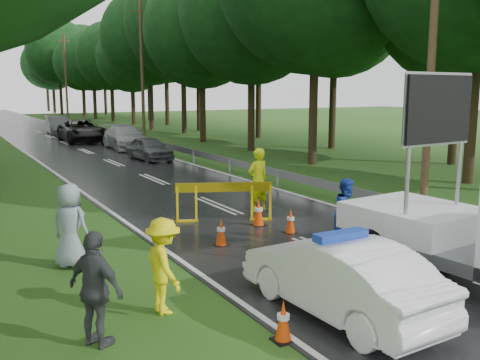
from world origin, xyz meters
TOP-DOWN VIEW (x-y plane):
  - ground at (0.00, 0.00)m, footprint 160.00×160.00m
  - road at (0.00, 30.00)m, footprint 7.00×140.00m
  - guardrail at (3.70, 29.67)m, footprint 0.12×60.06m
  - utility_pole_near at (5.20, 2.00)m, footprint 1.40×0.24m
  - utility_pole_mid at (5.20, 28.00)m, footprint 1.40×0.24m
  - utility_pole_far at (5.20, 54.00)m, footprint 1.40×0.24m
  - police_sedan at (-2.12, -2.73)m, footprint 1.57×4.07m
  - barrier at (-0.80, 4.00)m, footprint 2.60×1.18m
  - officer at (0.73, 4.64)m, footprint 0.79×0.57m
  - civilian at (0.80, 0.50)m, footprint 0.99×0.89m
  - bystander_left at (-4.68, -1.16)m, footprint 0.63×1.09m
  - bystander_mid at (-6.01, -1.82)m, footprint 0.89×1.12m
  - bystander_right at (-5.55, 2.09)m, footprint 1.03×1.06m
  - queue_car_first at (2.05, 18.18)m, footprint 1.80×3.86m
  - queue_car_second at (2.60, 24.18)m, footprint 2.34×5.28m
  - queue_car_third at (1.27, 30.18)m, footprint 2.81×5.96m
  - queue_car_fourth at (1.03, 38.01)m, footprint 2.02×4.81m
  - cone_near_left at (-3.50, -3.07)m, footprint 0.31×0.31m
  - cone_center at (0.16, 2.00)m, footprint 0.32×0.32m
  - cone_far at (-0.18, 3.10)m, footprint 0.38×0.38m
  - cone_left_mid at (-2.00, 1.89)m, footprint 0.33×0.33m
  - cone_right at (2.40, 1.50)m, footprint 0.34×0.34m

SIDE VIEW (x-z plane):
  - ground at x=0.00m, z-range 0.00..0.00m
  - road at x=0.00m, z-range 0.00..0.02m
  - cone_near_left at x=-3.50m, z-range -0.01..0.65m
  - cone_center at x=0.16m, z-range -0.01..0.67m
  - cone_left_mid at x=-2.00m, z-range -0.01..0.69m
  - cone_right at x=2.40m, z-range -0.01..0.70m
  - cone_far at x=-0.18m, z-range -0.01..0.79m
  - guardrail at x=3.70m, z-range 0.20..0.90m
  - queue_car_first at x=2.05m, z-range 0.00..1.28m
  - police_sedan at x=-2.12m, z-range -0.06..1.39m
  - queue_car_second at x=2.60m, z-range 0.00..1.51m
  - queue_car_fourth at x=1.03m, z-range 0.00..1.55m
  - queue_car_third at x=1.27m, z-range 0.00..1.65m
  - civilian at x=0.80m, z-range 0.00..1.67m
  - bystander_left at x=-4.68m, z-range 0.00..1.67m
  - barrier at x=-0.80m, z-range 0.30..1.46m
  - bystander_mid at x=-6.01m, z-range 0.00..1.78m
  - bystander_right at x=-5.55m, z-range 0.00..1.84m
  - officer at x=0.73m, z-range 0.00..2.02m
  - utility_pole_near at x=5.20m, z-range 0.06..10.06m
  - utility_pole_mid at x=5.20m, z-range 0.06..10.06m
  - utility_pole_far at x=5.20m, z-range 0.06..10.06m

